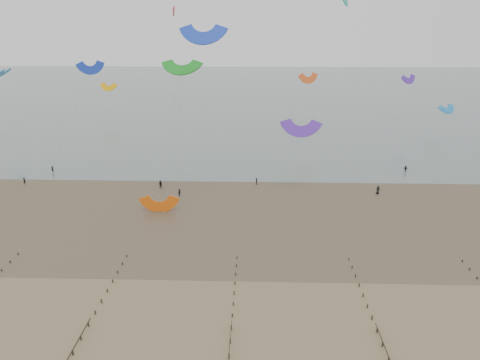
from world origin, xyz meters
The scene contains 6 objects.
ground centered at (0.00, 0.00, 0.00)m, with size 500.00×500.00×0.00m, color brown.
sea_and_shore centered at (-4.08, 34.40, 0.01)m, with size 500.00×665.00×0.03m.
kitesurfer_lead centered at (-47.46, 46.89, 0.86)m, with size 0.63×0.41×1.73m, color black.
kitesurfers centered at (17.90, 48.52, 0.87)m, with size 123.65×20.41×1.90m.
grounded_kite centered at (-12.36, 31.30, 0.00)m, with size 6.74×3.53×5.14m, color #E0580E, non-canonical shape.
kites_airborne centered at (-4.92, 85.27, 19.72)m, with size 237.02×111.07×41.66m.
Camera 1 is at (6.66, -55.47, 36.40)m, focal length 35.00 mm.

